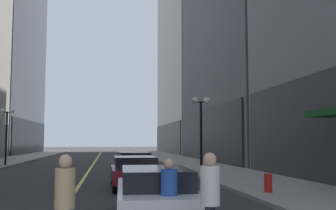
{
  "coord_description": "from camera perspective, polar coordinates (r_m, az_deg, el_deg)",
  "views": [
    {
      "loc": [
        1.27,
        -3.66,
        1.96
      ],
      "look_at": [
        5.75,
        26.79,
        4.72
      ],
      "focal_mm": 43.13,
      "sensor_mm": 36.0,
      "label": 1
    }
  ],
  "objects": [
    {
      "name": "street_lamp_left_far",
      "position": [
        32.97,
        -21.83,
        -2.5
      ],
      "size": [
        1.06,
        0.36,
        4.43
      ],
      "color": "black",
      "rests_on": "ground"
    },
    {
      "name": "fire_hydrant_right",
      "position": [
        15.01,
        13.98,
        -10.93
      ],
      "size": [
        0.28,
        0.28,
        0.8
      ],
      "primitive_type": "cylinder",
      "color": "red",
      "rests_on": "ground"
    },
    {
      "name": "sidewalk_left",
      "position": [
        39.86,
        -22.37,
        -7.45
      ],
      "size": [
        4.5,
        78.0,
        0.15
      ],
      "primitive_type": "cube",
      "color": "gray",
      "rests_on": "ground"
    },
    {
      "name": "car_yellow",
      "position": [
        23.85,
        -4.91,
        -8.08
      ],
      "size": [
        2.16,
        4.37,
        1.32
      ],
      "color": "yellow",
      "rests_on": "ground"
    },
    {
      "name": "pedestrian_in_white_shirt",
      "position": [
        7.17,
        5.97,
        -12.55
      ],
      "size": [
        0.46,
        0.46,
        1.76
      ],
      "color": "black",
      "rests_on": "ground"
    },
    {
      "name": "ground_plane",
      "position": [
        38.73,
        -10.33,
        -7.94
      ],
      "size": [
        200.0,
        200.0,
        0.0
      ],
      "primitive_type": "plane",
      "color": "#2D2D30"
    },
    {
      "name": "traffic_light_near_right",
      "position": [
        8.62,
        20.26,
        7.13
      ],
      "size": [
        3.43,
        0.35,
        5.65
      ],
      "color": "black",
      "rests_on": "ground"
    },
    {
      "name": "lane_centre_stripe",
      "position": [
        38.73,
        -10.33,
        -7.93
      ],
      "size": [
        0.16,
        70.0,
        0.01
      ],
      "primitive_type": "cube",
      "color": "#E5D64C",
      "rests_on": "ground"
    },
    {
      "name": "street_lamp_right_mid",
      "position": [
        22.77,
        4.68,
        -1.84
      ],
      "size": [
        1.06,
        0.36,
        4.43
      ],
      "color": "black",
      "rests_on": "ground"
    },
    {
      "name": "pedestrian_in_blue_hoodie",
      "position": [
        8.28,
        0.15,
        -12.27
      ],
      "size": [
        0.47,
        0.47,
        1.6
      ],
      "color": "black",
      "rests_on": "ground"
    },
    {
      "name": "car_maroon",
      "position": [
        17.11,
        -4.78,
        -9.26
      ],
      "size": [
        1.93,
        4.33,
        1.32
      ],
      "color": "maroon",
      "rests_on": "ground"
    },
    {
      "name": "sidewalk_right",
      "position": [
        39.33,
        1.89,
        -7.86
      ],
      "size": [
        4.5,
        78.0,
        0.15
      ],
      "primitive_type": "cube",
      "color": "gray",
      "rests_on": "ground"
    },
    {
      "name": "pedestrian_in_tan_trench",
      "position": [
        7.1,
        -14.39,
        -12.61
      ],
      "size": [
        0.46,
        0.46,
        1.74
      ],
      "color": "black",
      "rests_on": "ground"
    },
    {
      "name": "car_white",
      "position": [
        9.92,
        -1.89,
        -12.29
      ],
      "size": [
        1.9,
        4.73,
        1.32
      ],
      "color": "silver",
      "rests_on": "ground"
    },
    {
      "name": "building_right_far",
      "position": [
        68.06,
        6.21,
        9.68
      ],
      "size": [
        15.13,
        26.0,
        38.75
      ],
      "color": "#B7AD99",
      "rests_on": "ground"
    }
  ]
}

